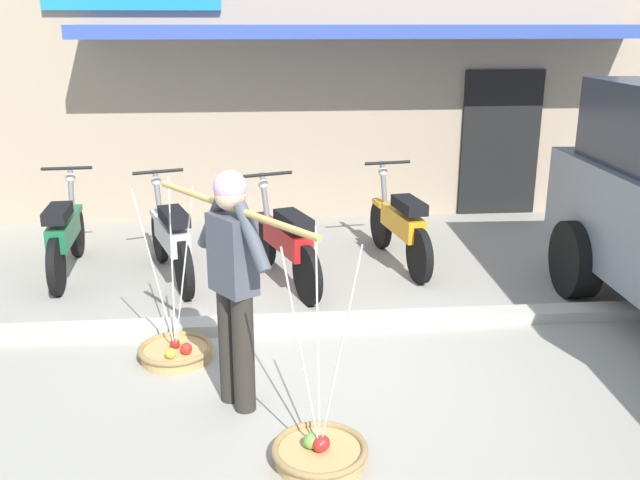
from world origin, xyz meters
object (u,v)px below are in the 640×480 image
Objects in this scene: motorcycle_nearest_shop at (65,234)px; fruit_basket_right_side at (176,351)px; motorcycle_third_in_row at (285,242)px; motorcycle_end_of_row at (400,226)px; motorcycle_second_in_row at (171,238)px; fruit_basket_left_side at (320,451)px; fruit_vendor at (233,275)px.

fruit_basket_right_side is at bearing -57.40° from motorcycle_nearest_shop.
motorcycle_end_of_row is (1.30, 0.50, 0.00)m from motorcycle_third_in_row.
motorcycle_third_in_row is at bearing -12.16° from motorcycle_nearest_shop.
motorcycle_end_of_row is (2.48, 0.25, 0.00)m from motorcycle_second_in_row.
motorcycle_nearest_shop is 3.62m from motorcycle_end_of_row.
fruit_basket_left_side is 3.84m from motorcycle_end_of_row.
motorcycle_second_in_row is at bearing -12.49° from motorcycle_nearest_shop.
motorcycle_nearest_shop is at bearing 122.60° from fruit_basket_right_side.
fruit_basket_left_side is at bearing -108.78° from motorcycle_end_of_row.
motorcycle_nearest_shop is 1.04× the size of motorcycle_third_in_row.
fruit_basket_right_side reaches higher than motorcycle_third_in_row.
fruit_basket_right_side is (-0.51, 0.74, -0.90)m from fruit_vendor.
fruit_basket_right_side is 0.83× the size of motorcycle_second_in_row.
fruit_vendor is 0.94× the size of motorcycle_end_of_row.
fruit_basket_right_side reaches higher than motorcycle_end_of_row.
fruit_basket_right_side is at bearing -136.70° from motorcycle_end_of_row.
fruit_basket_left_side is (0.52, -0.74, -0.90)m from fruit_vendor.
motorcycle_second_in_row is 1.00× the size of motorcycle_third_in_row.
motorcycle_nearest_shop is at bearing 123.17° from fruit_vendor.
fruit_basket_left_side is 3.61m from motorcycle_second_in_row.
fruit_basket_left_side is 1.81m from fruit_basket_right_side.
fruit_basket_left_side reaches higher than motorcycle_end_of_row.
fruit_vendor reaches higher than motorcycle_second_in_row.
fruit_vendor reaches higher than fruit_basket_right_side.
motorcycle_end_of_row is at bearing 58.71° from fruit_vendor.
motorcycle_third_in_row is at bearing 59.56° from fruit_basket_right_side.
fruit_vendor is at bearing -74.25° from motorcycle_second_in_row.
motorcycle_nearest_shop is (-2.39, 3.62, 0.38)m from fruit_basket_left_side.
motorcycle_nearest_shop is at bearing 167.84° from motorcycle_third_in_row.
motorcycle_nearest_shop is 1.01× the size of motorcycle_end_of_row.
motorcycle_second_in_row is at bearing 105.75° from fruit_vendor.
motorcycle_third_in_row is at bearing -11.83° from motorcycle_second_in_row.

